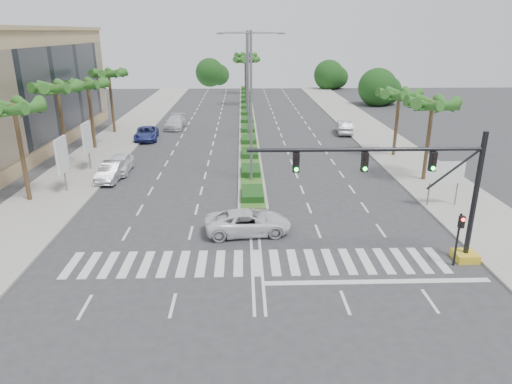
% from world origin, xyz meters
% --- Properties ---
extents(ground, '(160.00, 160.00, 0.00)m').
position_xyz_m(ground, '(0.00, 0.00, 0.00)').
color(ground, '#333335').
rests_on(ground, ground).
extents(footpath_right, '(6.00, 120.00, 0.15)m').
position_xyz_m(footpath_right, '(15.20, 20.00, 0.07)').
color(footpath_right, gray).
rests_on(footpath_right, ground).
extents(footpath_left, '(6.00, 120.00, 0.15)m').
position_xyz_m(footpath_left, '(-15.20, 20.00, 0.07)').
color(footpath_left, gray).
rests_on(footpath_left, ground).
extents(median, '(2.20, 75.00, 0.20)m').
position_xyz_m(median, '(0.00, 45.00, 0.10)').
color(median, gray).
rests_on(median, ground).
extents(median_grass, '(1.80, 75.00, 0.04)m').
position_xyz_m(median_grass, '(0.00, 45.00, 0.22)').
color(median_grass, '#2C5A1F').
rests_on(median_grass, median).
extents(signal_gantry, '(12.60, 1.20, 7.20)m').
position_xyz_m(signal_gantry, '(9.27, -0.00, 3.46)').
color(signal_gantry, gold).
rests_on(signal_gantry, ground).
extents(pedestrian_signal, '(0.28, 0.36, 3.00)m').
position_xyz_m(pedestrian_signal, '(10.60, -0.68, 2.04)').
color(pedestrian_signal, black).
rests_on(pedestrian_signal, ground).
extents(direction_sign, '(2.70, 0.11, 3.40)m').
position_xyz_m(direction_sign, '(13.50, 7.99, 2.45)').
color(direction_sign, slate).
rests_on(direction_sign, ground).
extents(billboard_near, '(0.18, 2.10, 4.35)m').
position_xyz_m(billboard_near, '(-14.50, 12.00, 2.96)').
color(billboard_near, slate).
rests_on(billboard_near, ground).
extents(billboard_far, '(0.18, 2.10, 4.35)m').
position_xyz_m(billboard_far, '(-14.50, 18.00, 2.96)').
color(billboard_far, slate).
rests_on(billboard_far, ground).
extents(palm_left_near, '(4.57, 4.68, 7.55)m').
position_xyz_m(palm_left_near, '(-16.50, 10.00, 6.69)').
color(palm_left_near, brown).
rests_on(palm_left_near, ground).
extents(palm_left_mid, '(4.57, 4.68, 7.95)m').
position_xyz_m(palm_left_mid, '(-16.50, 18.00, 7.08)').
color(palm_left_mid, brown).
rests_on(palm_left_mid, ground).
extents(palm_left_far, '(4.57, 4.68, 7.35)m').
position_xyz_m(palm_left_far, '(-16.50, 26.00, 6.50)').
color(palm_left_far, brown).
rests_on(palm_left_far, ground).
extents(palm_left_end, '(4.57, 4.68, 7.75)m').
position_xyz_m(palm_left_end, '(-16.50, 34.00, 6.88)').
color(palm_left_end, brown).
rests_on(palm_left_end, ground).
extents(palm_right_near, '(4.57, 4.68, 7.05)m').
position_xyz_m(palm_right_near, '(14.50, 14.00, 6.20)').
color(palm_right_near, brown).
rests_on(palm_right_near, ground).
extents(palm_right_far, '(4.57, 4.68, 6.75)m').
position_xyz_m(palm_right_far, '(14.50, 22.00, 5.91)').
color(palm_right_far, brown).
rests_on(palm_right_far, ground).
extents(palm_median_a, '(4.57, 4.68, 8.05)m').
position_xyz_m(palm_median_a, '(0.00, 55.00, 7.17)').
color(palm_median_a, brown).
rests_on(palm_median_a, ground).
extents(palm_median_b, '(4.57, 4.68, 8.05)m').
position_xyz_m(palm_median_b, '(0.00, 70.00, 7.17)').
color(palm_median_b, brown).
rests_on(palm_median_b, ground).
extents(streetlight_near, '(5.10, 0.25, 12.00)m').
position_xyz_m(streetlight_near, '(0.00, 14.00, 6.81)').
color(streetlight_near, slate).
rests_on(streetlight_near, ground).
extents(streetlight_mid, '(5.10, 0.25, 12.00)m').
position_xyz_m(streetlight_mid, '(0.00, 30.00, 6.81)').
color(streetlight_mid, slate).
rests_on(streetlight_mid, ground).
extents(streetlight_far, '(5.10, 0.25, 12.00)m').
position_xyz_m(streetlight_far, '(0.00, 46.00, 6.81)').
color(streetlight_far, slate).
rests_on(streetlight_far, ground).
extents(car_parked_a, '(2.06, 4.80, 1.62)m').
position_xyz_m(car_parked_a, '(-11.64, 17.21, 0.81)').
color(car_parked_a, white).
rests_on(car_parked_a, ground).
extents(car_parked_b, '(1.78, 4.65, 1.51)m').
position_xyz_m(car_parked_b, '(-11.80, 15.01, 0.76)').
color(car_parked_b, '#A0A1A4').
rests_on(car_parked_b, ground).
extents(car_parked_c, '(3.02, 5.61, 1.50)m').
position_xyz_m(car_parked_c, '(-11.80, 30.12, 0.75)').
color(car_parked_c, navy).
rests_on(car_parked_c, ground).
extents(car_parked_d, '(2.39, 5.58, 1.60)m').
position_xyz_m(car_parked_d, '(-9.37, 36.76, 0.80)').
color(car_parked_d, silver).
rests_on(car_parked_d, ground).
extents(car_crossing, '(5.56, 2.98, 1.48)m').
position_xyz_m(car_crossing, '(-0.40, 3.88, 0.74)').
color(car_crossing, white).
rests_on(car_crossing, ground).
extents(car_right, '(2.24, 5.03, 1.60)m').
position_xyz_m(car_right, '(11.80, 32.78, 0.80)').
color(car_right, '#ABAAAF').
rests_on(car_right, ground).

